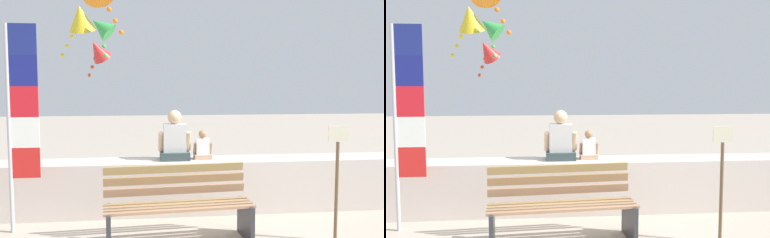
{
  "view_description": "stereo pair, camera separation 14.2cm",
  "coord_description": "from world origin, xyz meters",
  "views": [
    {
      "loc": [
        -0.73,
        -4.6,
        1.88
      ],
      "look_at": [
        -0.05,
        1.39,
        1.36
      ],
      "focal_mm": 38.73,
      "sensor_mm": 36.0,
      "label": 1
    },
    {
      "loc": [
        -0.59,
        -4.61,
        1.88
      ],
      "look_at": [
        -0.05,
        1.39,
        1.36
      ],
      "focal_mm": 38.73,
      "sensor_mm": 36.0,
      "label": 2
    }
  ],
  "objects": [
    {
      "name": "kite_yellow",
      "position": [
        -1.97,
        3.89,
        3.16
      ],
      "size": [
        0.77,
        0.78,
        1.08
      ],
      "color": "yellow"
    },
    {
      "name": "person_child",
      "position": [
        0.12,
        1.43,
        0.93
      ],
      "size": [
        0.28,
        0.21,
        0.43
      ],
      "color": "tan",
      "rests_on": "seawall_ledge"
    },
    {
      "name": "kite_green",
      "position": [
        -1.56,
        3.68,
        2.97
      ],
      "size": [
        0.63,
        0.58,
        0.86
      ],
      "color": "green"
    },
    {
      "name": "park_bench",
      "position": [
        -0.35,
        0.22,
        0.42
      ],
      "size": [
        1.79,
        0.75,
        0.88
      ],
      "color": "#A77958",
      "rests_on": "ground"
    },
    {
      "name": "sign_post",
      "position": [
        1.53,
        0.01,
        0.81
      ],
      "size": [
        0.24,
        0.04,
        1.38
      ],
      "color": "brown",
      "rests_on": "ground"
    },
    {
      "name": "person_adult",
      "position": [
        -0.3,
        1.43,
        1.05
      ],
      "size": [
        0.48,
        0.35,
        0.73
      ],
      "color": "#314143",
      "rests_on": "seawall_ledge"
    },
    {
      "name": "seawall_ledge",
      "position": [
        0.0,
        1.39,
        0.38
      ],
      "size": [
        6.82,
        0.63,
        0.76
      ],
      "primitive_type": "cube",
      "color": "beige",
      "rests_on": "ground"
    },
    {
      "name": "kite_red",
      "position": [
        -1.73,
        4.69,
        2.6
      ],
      "size": [
        0.72,
        0.73,
        0.88
      ],
      "color": "red"
    },
    {
      "name": "flag_banner",
      "position": [
        -2.29,
        0.74,
        1.52
      ],
      "size": [
        0.39,
        0.05,
        2.62
      ],
      "color": "#B7B7BC",
      "rests_on": "ground"
    }
  ]
}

